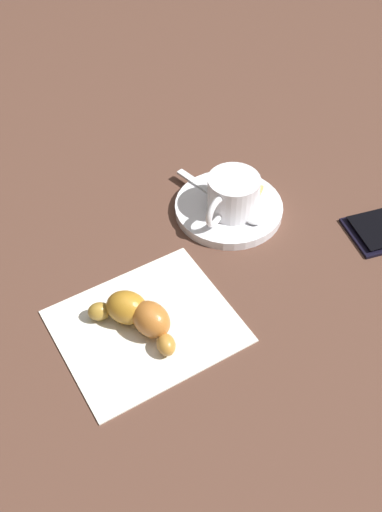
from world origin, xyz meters
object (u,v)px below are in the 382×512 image
Objects in this scene: espresso_cup at (232,195)px; croissant at (138,315)px; saucer at (229,208)px; napkin at (146,326)px; teaspoon at (229,204)px; sugar_packet at (237,186)px.

croissant is (-0.20, -0.04, -0.01)m from espresso_cup.
croissant is (-0.20, -0.04, 0.02)m from saucer.
saucer reaches higher than napkin.
saucer is 0.03m from espresso_cup.
espresso_cup reaches higher than teaspoon.
espresso_cup is 0.05m from sugar_packet.
teaspoon is at bearing 11.61° from croissant.
napkin is at bearing -166.33° from saucer.
teaspoon is (-0.00, -0.00, 0.01)m from saucer.
sugar_packet is 0.59× the size of croissant.
napkin is at bearing 84.59° from sugar_packet.
saucer is 0.20m from napkin.
saucer is 2.05× the size of sugar_packet.
sugar_packet is 0.36× the size of napkin.
sugar_packet reaches higher than saucer.
espresso_cup is at bearing 11.88° from napkin.
teaspoon is 0.20m from napkin.
teaspoon is 0.20m from croissant.
teaspoon reaches higher than napkin.
saucer is 1.21× the size of croissant.
saucer is 0.74× the size of napkin.
teaspoon is at bearing 93.46° from sugar_packet.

